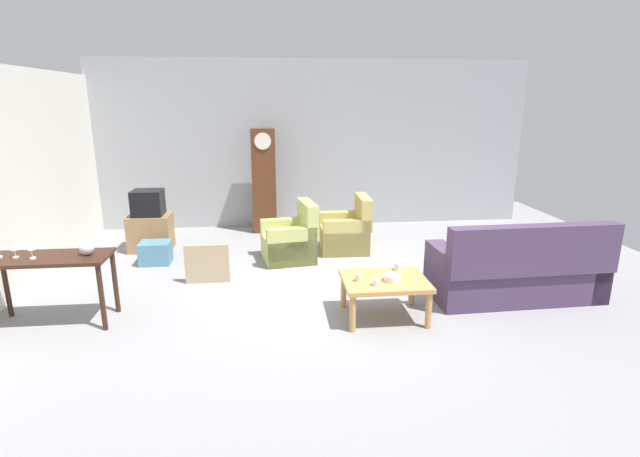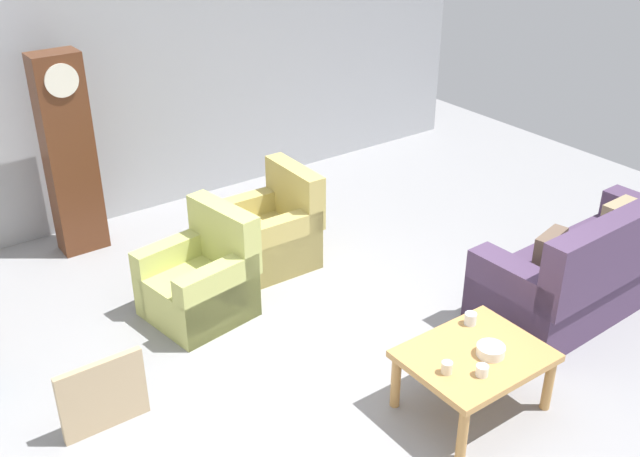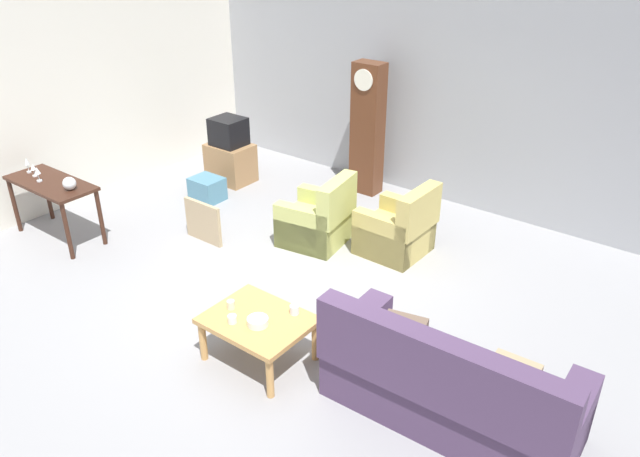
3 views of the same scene
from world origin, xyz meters
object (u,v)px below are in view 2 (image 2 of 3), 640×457
armchair_olive_far (272,233)px  grandfather_clock (69,155)px  cup_cream_tall (447,368)px  couch_floral (591,269)px  coffee_table_wood (475,361)px  bowl_white_stacked (491,350)px  armchair_olive_near (201,282)px  cup_blue_rimmed (470,319)px  cup_white_porcelain (482,370)px  framed_picture_leaning (103,395)px

armchair_olive_far → grandfather_clock: grandfather_clock is taller
cup_cream_tall → couch_floral: bearing=10.3°
coffee_table_wood → bowl_white_stacked: 0.14m
armchair_olive_near → grandfather_clock: grandfather_clock is taller
armchair_olive_near → cup_blue_rimmed: size_ratio=10.35×
couch_floral → armchair_olive_far: bearing=129.3°
cup_white_porcelain → cup_cream_tall: 0.23m
coffee_table_wood → cup_cream_tall: cup_cream_tall is taller
couch_floral → cup_white_porcelain: couch_floral is taller
cup_white_porcelain → cup_blue_rimmed: size_ratio=0.94×
framed_picture_leaning → cup_blue_rimmed: cup_blue_rimmed is taller
couch_floral → cup_white_porcelain: bearing=-164.5°
cup_blue_rimmed → armchair_olive_near: bearing=122.0°
cup_blue_rimmed → bowl_white_stacked: (-0.16, -0.34, -0.01)m
couch_floral → coffee_table_wood: bearing=-169.0°
armchair_olive_near → framed_picture_leaning: 1.48m
coffee_table_wood → cup_blue_rimmed: cup_blue_rimmed is taller
cup_white_porcelain → couch_floral: bearing=15.5°
coffee_table_wood → grandfather_clock: (-1.39, 3.91, 0.58)m
bowl_white_stacked → cup_white_porcelain: bearing=-150.7°
armchair_olive_far → bowl_white_stacked: size_ratio=4.73×
armchair_olive_near → framed_picture_leaning: (-1.20, -0.86, -0.03)m
couch_floral → cup_blue_rimmed: (-1.57, -0.08, 0.16)m
cup_cream_tall → bowl_white_stacked: (0.38, -0.04, -0.01)m
armchair_olive_far → cup_white_porcelain: bearing=-92.4°
framed_picture_leaning → cup_blue_rimmed: (2.39, -1.05, 0.24)m
cup_cream_tall → cup_white_porcelain: bearing=-42.2°
cup_blue_rimmed → grandfather_clock: bearing=113.9°
cup_blue_rimmed → bowl_white_stacked: size_ratio=0.46×
cup_blue_rimmed → cup_cream_tall: cup_blue_rimmed is taller
armchair_olive_near → cup_blue_rimmed: armchair_olive_near is taller
couch_floral → armchair_olive_far: 2.87m
coffee_table_wood → cup_white_porcelain: bearing=-127.0°
armchair_olive_near → bowl_white_stacked: 2.49m
coffee_table_wood → cup_white_porcelain: (-0.14, -0.19, 0.11)m
framed_picture_leaning → cup_cream_tall: cup_cream_tall is taller
coffee_table_wood → framed_picture_leaning: bearing=148.8°
armchair_olive_far → coffee_table_wood: (0.03, -2.57, 0.10)m
armchair_olive_far → grandfather_clock: size_ratio=0.47×
cup_cream_tall → armchair_olive_near: bearing=106.6°
coffee_table_wood → cup_white_porcelain: cup_white_porcelain is taller
grandfather_clock → cup_blue_rimmed: size_ratio=21.92×
cup_blue_rimmed → cup_cream_tall: size_ratio=1.06×
armchair_olive_far → bowl_white_stacked: bearing=-88.0°
couch_floral → grandfather_clock: (-3.18, 3.56, 0.63)m
framed_picture_leaning → cup_blue_rimmed: bearing=-23.7°
armchair_olive_far → framed_picture_leaning: size_ratio=1.53×
grandfather_clock → framed_picture_leaning: 2.80m
framed_picture_leaning → cup_white_porcelain: (2.03, -1.50, 0.24)m
cup_cream_tall → bowl_white_stacked: cup_cream_tall is taller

